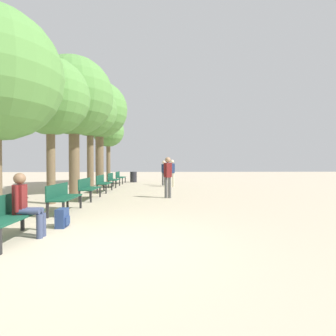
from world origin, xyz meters
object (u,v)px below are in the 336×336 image
at_px(tree_row_2, 74,97).
at_px(pedestrian_far, 168,175).
at_px(tree_row_1, 50,97).
at_px(pedestrian_mid, 172,171).
at_px(pedestrian_near, 164,171).
at_px(bench_row_3, 103,182).
at_px(person_seated, 26,203).
at_px(trash_bin, 133,177).
at_px(tree_row_3, 90,110).
at_px(backpack, 62,218).
at_px(bench_row_4, 113,179).
at_px(bench_row_1, 62,196).
at_px(bench_row_2, 88,187).
at_px(bench_row_5, 120,176).
at_px(tree_row_4, 99,111).
at_px(bench_row_0, 8,214).
at_px(tree_row_5, 108,132).

xyz_separation_m(tree_row_2, pedestrian_far, (4.35, -1.19, -3.58)).
height_order(tree_row_1, pedestrian_mid, tree_row_1).
bearing_deg(pedestrian_near, bench_row_3, -129.90).
distance_m(tree_row_1, tree_row_2, 2.73).
xyz_separation_m(person_seated, trash_bin, (0.65, 15.29, -0.29)).
relative_size(tree_row_1, tree_row_3, 0.87).
height_order(person_seated, pedestrian_mid, pedestrian_mid).
xyz_separation_m(backpack, pedestrian_near, (2.58, 11.38, 0.74)).
height_order(bench_row_4, tree_row_2, tree_row_2).
bearing_deg(pedestrian_far, bench_row_1, -135.34).
relative_size(bench_row_2, pedestrian_near, 0.99).
distance_m(bench_row_5, tree_row_4, 4.93).
bearing_deg(tree_row_1, backpack, -64.47).
bearing_deg(bench_row_0, tree_row_2, 98.32).
height_order(tree_row_1, pedestrian_near, tree_row_1).
xyz_separation_m(bench_row_5, backpack, (0.65, -13.22, -0.30)).
relative_size(tree_row_3, tree_row_4, 0.89).
xyz_separation_m(tree_row_2, tree_row_3, (0.00, 2.87, -0.04)).
bearing_deg(tree_row_1, pedestrian_near, 61.08).
height_order(tree_row_3, tree_row_5, tree_row_3).
relative_size(person_seated, pedestrian_far, 0.74).
height_order(tree_row_5, backpack, tree_row_5).
bearing_deg(tree_row_3, backpack, -79.31).
height_order(tree_row_1, trash_bin, tree_row_1).
distance_m(tree_row_5, pedestrian_far, 10.81).
distance_m(bench_row_0, bench_row_4, 11.41).
xyz_separation_m(bench_row_5, tree_row_4, (-1.07, -1.76, 4.48)).
bearing_deg(tree_row_4, bench_row_2, -81.10).
bearing_deg(person_seated, bench_row_4, 91.22).
height_order(tree_row_3, pedestrian_mid, tree_row_3).
xyz_separation_m(tree_row_5, pedestrian_near, (4.30, -3.11, -3.00)).
relative_size(pedestrian_mid, pedestrian_far, 0.98).
distance_m(tree_row_2, tree_row_5, 8.28).
bearing_deg(bench_row_2, tree_row_5, 96.18).
height_order(tree_row_1, tree_row_3, tree_row_3).
relative_size(bench_row_5, tree_row_3, 0.27).
distance_m(bench_row_3, backpack, 7.55).
distance_m(tree_row_3, backpack, 10.23).
height_order(tree_row_2, pedestrian_near, tree_row_2).
bearing_deg(tree_row_5, tree_row_1, -90.00).
height_order(tree_row_4, backpack, tree_row_4).
xyz_separation_m(bench_row_1, tree_row_5, (-1.07, 12.68, 3.44)).
bearing_deg(backpack, tree_row_1, 115.53).
bearing_deg(pedestrian_far, bench_row_0, -118.30).
height_order(bench_row_1, tree_row_1, tree_row_1).
xyz_separation_m(bench_row_4, backpack, (0.65, -10.37, -0.30)).
relative_size(bench_row_0, tree_row_1, 0.31).
distance_m(tree_row_4, pedestrian_near, 5.90).
distance_m(tree_row_5, trash_bin, 4.05).
height_order(bench_row_1, bench_row_3, same).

